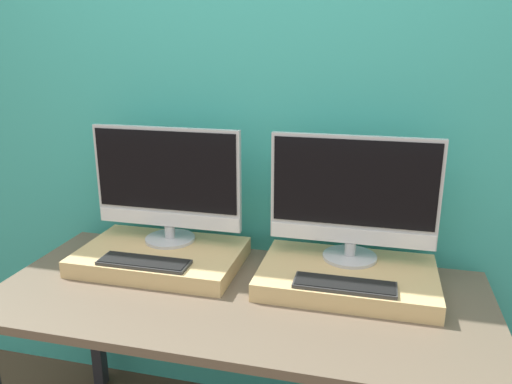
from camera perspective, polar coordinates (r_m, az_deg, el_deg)
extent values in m
cube|color=teal|center=(1.97, 1.48, 9.11)|extent=(8.00, 0.04, 2.60)
cube|color=brown|center=(1.74, -1.96, -11.89)|extent=(1.68, 0.75, 0.03)
cube|color=#232328|center=(2.47, -17.93, -13.40)|extent=(0.05, 0.05, 0.71)
cube|color=#232328|center=(2.18, 22.02, -18.24)|extent=(0.05, 0.05, 0.71)
cube|color=tan|center=(1.96, -10.80, -7.27)|extent=(0.61, 0.40, 0.06)
cylinder|color=#B2B2B7|center=(2.02, -9.78, -5.29)|extent=(0.20, 0.20, 0.01)
cylinder|color=#B2B2B7|center=(2.01, -9.82, -4.47)|extent=(0.04, 0.04, 0.05)
cube|color=#B2B2B7|center=(1.94, -10.15, 1.61)|extent=(0.59, 0.02, 0.39)
cube|color=black|center=(1.92, -10.36, 2.37)|extent=(0.56, 0.00, 0.31)
cube|color=silver|center=(1.97, -10.07, -3.12)|extent=(0.58, 0.00, 0.06)
cube|color=#2D2D2D|center=(1.83, -12.67, -7.86)|extent=(0.33, 0.10, 0.01)
cube|color=black|center=(1.83, -12.68, -7.65)|extent=(0.32, 0.09, 0.00)
cube|color=tan|center=(1.79, 10.38, -9.53)|extent=(0.61, 0.40, 0.06)
cylinder|color=#B2B2B7|center=(1.86, 10.65, -7.27)|extent=(0.20, 0.20, 0.01)
cylinder|color=#B2B2B7|center=(1.85, 10.70, -6.39)|extent=(0.04, 0.04, 0.05)
cube|color=#B2B2B7|center=(1.78, 11.08, 0.15)|extent=(0.59, 0.02, 0.39)
cube|color=black|center=(1.75, 11.11, 0.97)|extent=(0.56, 0.00, 0.31)
cube|color=silver|center=(1.82, 10.76, -4.97)|extent=(0.58, 0.00, 0.06)
cube|color=#2D2D2D|center=(1.66, 10.10, -10.43)|extent=(0.33, 0.10, 0.01)
cube|color=black|center=(1.65, 10.11, -10.20)|extent=(0.32, 0.09, 0.00)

